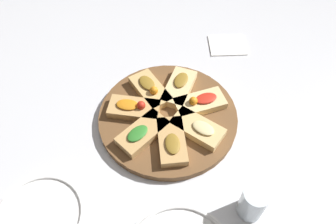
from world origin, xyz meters
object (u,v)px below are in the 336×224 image
object	(u,v)px
napkin_stack	(227,45)
serving_board	(168,117)
water_glass	(253,202)
plate_right	(39,217)

from	to	relation	value
napkin_stack	serving_board	bearing A→B (deg)	64.01
water_glass	plate_right	bearing A→B (deg)	9.43
serving_board	napkin_stack	distance (m)	0.38
napkin_stack	plate_right	bearing A→B (deg)	57.13
serving_board	napkin_stack	bearing A→B (deg)	-115.99
serving_board	plate_right	world-z (taller)	serving_board
water_glass	napkin_stack	bearing A→B (deg)	-84.16
plate_right	napkin_stack	size ratio (longest dim) A/B	1.76
water_glass	napkin_stack	distance (m)	0.59
water_glass	napkin_stack	xyz separation A→B (m)	(0.06, -0.59, -0.04)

